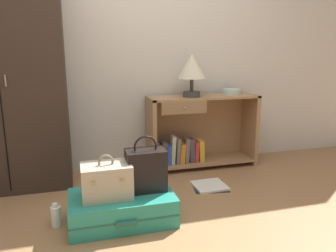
{
  "coord_description": "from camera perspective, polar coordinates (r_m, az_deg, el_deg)",
  "views": [
    {
      "loc": [
        -0.53,
        -1.85,
        1.2
      ],
      "look_at": [
        0.22,
        0.84,
        0.55
      ],
      "focal_mm": 35.62,
      "sensor_mm": 36.0,
      "label": 1
    }
  ],
  "objects": [
    {
      "name": "table_lamp",
      "position": [
        3.27,
        4.12,
        9.81
      ],
      "size": [
        0.27,
        0.27,
        0.42
      ],
      "color": "#3D3838",
      "rests_on": "bookshelf"
    },
    {
      "name": "suitcase_large",
      "position": [
        2.45,
        -7.88,
        -13.68
      ],
      "size": [
        0.73,
        0.46,
        0.2
      ],
      "color": "teal",
      "rests_on": "ground_plane"
    },
    {
      "name": "bookshelf",
      "position": [
        3.44,
        4.94,
        -1.2
      ],
      "size": [
        1.12,
        0.35,
        0.74
      ],
      "color": "#A37A51",
      "rests_on": "ground_plane"
    },
    {
      "name": "handbag",
      "position": [
        2.4,
        -3.83,
        -7.41
      ],
      "size": [
        0.28,
        0.18,
        0.4
      ],
      "color": "black",
      "rests_on": "suitcase_large"
    },
    {
      "name": "wardrobe",
      "position": [
        3.11,
        -26.24,
        7.35
      ],
      "size": [
        0.98,
        0.47,
        1.92
      ],
      "color": "#33261E",
      "rests_on": "ground_plane"
    },
    {
      "name": "bottle",
      "position": [
        2.5,
        -18.62,
        -14.37
      ],
      "size": [
        0.07,
        0.07,
        0.17
      ],
      "color": "white",
      "rests_on": "ground_plane"
    },
    {
      "name": "ground_plane",
      "position": [
        2.27,
        0.3,
        -18.86
      ],
      "size": [
        9.0,
        9.0,
        0.0
      ],
      "primitive_type": "plane",
      "color": "#9E7047"
    },
    {
      "name": "open_book_on_floor",
      "position": [
        3.03,
        7.13,
        -10.12
      ],
      "size": [
        0.34,
        0.33,
        0.02
      ],
      "color": "white",
      "rests_on": "ground_plane"
    },
    {
      "name": "bowl",
      "position": [
        3.52,
        10.89,
        5.8
      ],
      "size": [
        0.18,
        0.18,
        0.05
      ],
      "primitive_type": "cylinder",
      "color": "silver",
      "rests_on": "bookshelf"
    },
    {
      "name": "back_wall",
      "position": [
        3.39,
        -6.95,
        14.72
      ],
      "size": [
        6.4,
        0.1,
        2.6
      ],
      "primitive_type": "cube",
      "color": "beige",
      "rests_on": "ground_plane"
    },
    {
      "name": "train_case",
      "position": [
        2.34,
        -10.45,
        -9.18
      ],
      "size": [
        0.34,
        0.24,
        0.3
      ],
      "color": "#B7A88E",
      "rests_on": "suitcase_large"
    }
  ]
}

